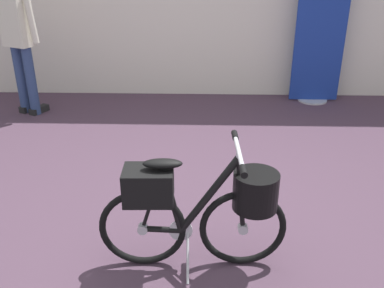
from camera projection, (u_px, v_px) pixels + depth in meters
The scene contains 4 objects.
ground_plane at pixel (189, 227), 2.94m from camera, with size 8.23×8.23×0.00m, color #473342.
floor_banner_stand at pixel (320, 37), 5.05m from camera, with size 0.60×0.36×1.79m.
folding_bike_foreground at pixel (201, 206), 2.43m from camera, with size 1.11×0.53×0.78m.
visitor_near_wall at pixel (18, 33), 4.61m from camera, with size 0.48×0.37×1.62m.
Camera 1 is at (0.09, -2.43, 1.76)m, focal length 39.64 mm.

